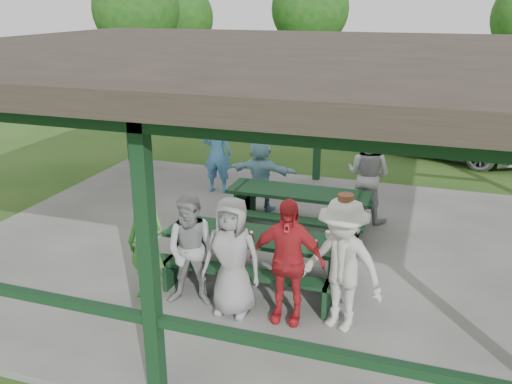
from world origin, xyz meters
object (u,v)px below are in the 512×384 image
(contestant_grey_left, at_px, (193,251))
(contestant_white_fedora, at_px, (342,265))
(contestant_red, at_px, (287,261))
(spectator_lblue, at_px, (261,174))
(picnic_table_far, at_px, (298,206))
(spectator_blue, at_px, (217,153))
(picnic_table_near, at_px, (257,252))
(spectator_grey, at_px, (368,175))
(contestant_grey_mid, at_px, (232,257))
(farm_trailer, at_px, (252,104))
(pickup_truck, at_px, (443,129))
(contestant_green, at_px, (147,244))

(contestant_grey_left, relative_size, contestant_white_fedora, 0.88)
(contestant_red, distance_m, spectator_lblue, 3.89)
(picnic_table_far, bearing_deg, spectator_blue, 145.11)
(picnic_table_near, bearing_deg, spectator_grey, 68.15)
(contestant_grey_left, xyz_separation_m, contestant_red, (1.26, 0.03, 0.05))
(spectator_lblue, xyz_separation_m, spectator_grey, (2.02, 0.15, 0.14))
(contestant_grey_left, height_order, spectator_grey, spectator_grey)
(contestant_grey_mid, distance_m, farm_trailer, 11.63)
(picnic_table_near, bearing_deg, contestant_red, -50.62)
(contestant_red, xyz_separation_m, pickup_truck, (1.81, 9.42, -0.25))
(spectator_lblue, bearing_deg, contestant_grey_left, 94.93)
(farm_trailer, bearing_deg, picnic_table_near, -77.10)
(contestant_green, relative_size, contestant_white_fedora, 0.92)
(picnic_table_far, xyz_separation_m, contestant_white_fedora, (1.23, -2.76, 0.39))
(picnic_table_near, relative_size, spectator_grey, 1.51)
(contestant_grey_mid, height_order, contestant_red, contestant_red)
(spectator_lblue, xyz_separation_m, spectator_blue, (-1.19, 0.71, 0.11))
(spectator_lblue, bearing_deg, picnic_table_far, 141.64)
(spectator_blue, xyz_separation_m, pickup_truck, (4.51, 5.12, -0.27))
(contestant_grey_mid, distance_m, spectator_grey, 3.99)
(contestant_grey_left, bearing_deg, contestant_white_fedora, -9.12)
(picnic_table_near, xyz_separation_m, contestant_grey_mid, (-0.04, -0.87, 0.32))
(contestant_white_fedora, distance_m, spectator_grey, 3.70)
(spectator_blue, bearing_deg, contestant_grey_mid, 110.70)
(spectator_grey, relative_size, pickup_truck, 0.36)
(spectator_blue, distance_m, pickup_truck, 6.83)
(picnic_table_near, height_order, contestant_grey_mid, contestant_grey_mid)
(contestant_white_fedora, height_order, spectator_grey, contestant_white_fedora)
(picnic_table_near, bearing_deg, spectator_lblue, 106.88)
(contestant_green, height_order, spectator_grey, spectator_grey)
(contestant_grey_mid, height_order, spectator_lblue, contestant_grey_mid)
(contestant_grey_left, distance_m, spectator_lblue, 3.62)
(contestant_red, bearing_deg, picnic_table_near, 128.18)
(farm_trailer, bearing_deg, spectator_grey, -63.26)
(picnic_table_near, bearing_deg, spectator_blue, 120.26)
(picnic_table_near, distance_m, picnic_table_far, 2.00)
(spectator_blue, bearing_deg, spectator_grey, 166.24)
(contestant_grey_mid, xyz_separation_m, spectator_grey, (1.22, 3.80, 0.07))
(contestant_red, distance_m, pickup_truck, 9.59)
(contestant_grey_left, bearing_deg, spectator_blue, 97.23)
(contestant_green, xyz_separation_m, contestant_grey_mid, (1.22, 0.01, -0.01))
(contestant_red, relative_size, contestant_white_fedora, 0.93)
(picnic_table_near, height_order, contestant_white_fedora, contestant_white_fedora)
(pickup_truck, bearing_deg, contestant_grey_mid, -173.55)
(contestant_green, xyz_separation_m, contestant_grey_left, (0.66, 0.05, -0.03))
(contestant_grey_mid, xyz_separation_m, spectator_blue, (-1.99, 4.36, 0.05))
(picnic_table_near, distance_m, contestant_white_fedora, 1.59)
(contestant_green, bearing_deg, picnic_table_far, 75.54)
(picnic_table_far, xyz_separation_m, spectator_blue, (-2.14, 1.49, 0.37))
(picnic_table_far, height_order, contestant_grey_left, contestant_grey_left)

